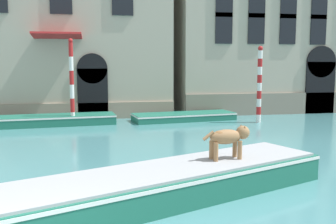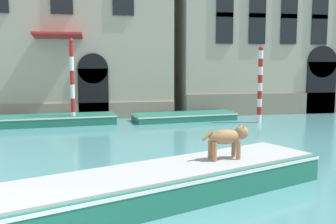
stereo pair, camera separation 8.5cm
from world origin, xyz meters
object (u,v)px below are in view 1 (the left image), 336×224
(dog_on_deck, at_px, (229,137))
(boat_moored_far, at_px, (184,116))
(mooring_pole_3, at_px, (72,82))
(mooring_pole_0, at_px, (259,84))
(boat_foreground, at_px, (164,183))
(boat_moored_near_palazzo, at_px, (52,120))

(dog_on_deck, height_order, boat_moored_far, dog_on_deck)
(mooring_pole_3, bearing_deg, mooring_pole_0, -4.02)
(boat_foreground, height_order, mooring_pole_0, mooring_pole_0)
(boat_foreground, relative_size, boat_moored_far, 1.52)
(dog_on_deck, relative_size, boat_moored_far, 0.22)
(boat_moored_far, bearing_deg, mooring_pole_0, -29.22)
(boat_moored_far, xyz_separation_m, mooring_pole_3, (-6.03, -0.80, 2.02))
(mooring_pole_0, bearing_deg, boat_moored_near_palazzo, 174.26)
(boat_moored_near_palazzo, relative_size, mooring_pole_0, 1.62)
(dog_on_deck, distance_m, boat_moored_near_palazzo, 12.77)
(dog_on_deck, relative_size, mooring_pole_3, 0.30)
(dog_on_deck, xyz_separation_m, boat_moored_far, (1.49, 11.80, -1.10))
(boat_foreground, height_order, boat_moored_near_palazzo, boat_foreground)
(boat_moored_near_palazzo, relative_size, boat_moored_far, 1.12)
(boat_moored_far, relative_size, mooring_pole_3, 1.34)
(mooring_pole_0, bearing_deg, mooring_pole_3, 175.98)
(mooring_pole_0, relative_size, mooring_pole_3, 0.92)
(dog_on_deck, xyz_separation_m, mooring_pole_3, (-4.54, 11.00, 0.91))
(boat_moored_near_palazzo, distance_m, mooring_pole_3, 2.29)
(boat_moored_near_palazzo, xyz_separation_m, mooring_pole_3, (1.10, -0.41, 1.97))
(mooring_pole_0, distance_m, mooring_pole_3, 9.87)
(dog_on_deck, bearing_deg, boat_foreground, -168.92)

